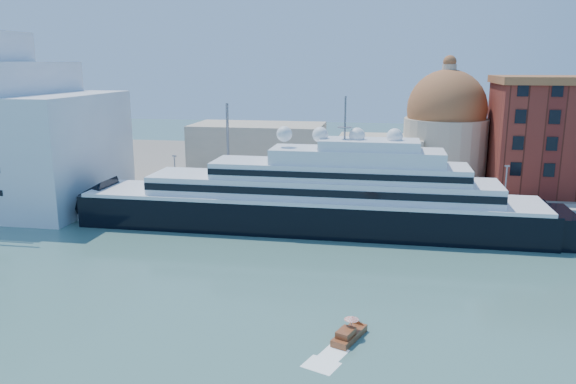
# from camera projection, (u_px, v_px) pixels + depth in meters

# --- Properties ---
(ground) EXTENTS (400.00, 400.00, 0.00)m
(ground) POSITION_uv_depth(u_px,v_px,m) (307.00, 280.00, 73.62)
(ground) COLOR #3D6960
(ground) RESTS_ON ground
(quay) EXTENTS (180.00, 10.00, 2.50)m
(quay) POSITION_uv_depth(u_px,v_px,m) (333.00, 207.00, 105.94)
(quay) COLOR gray
(quay) RESTS_ON ground
(land) EXTENTS (260.00, 72.00, 2.00)m
(land) POSITION_uv_depth(u_px,v_px,m) (349.00, 169.00, 145.30)
(land) COLOR slate
(land) RESTS_ON ground
(quay_fence) EXTENTS (180.00, 0.10, 1.20)m
(quay_fence) POSITION_uv_depth(u_px,v_px,m) (331.00, 203.00, 101.20)
(quay_fence) COLOR slate
(quay_fence) RESTS_ON quay
(superyacht) EXTENTS (88.34, 12.25, 26.40)m
(superyacht) POSITION_uv_depth(u_px,v_px,m) (294.00, 203.00, 95.62)
(superyacht) COLOR black
(superyacht) RESTS_ON ground
(service_barge) EXTENTS (11.00, 4.06, 2.45)m
(service_barge) POSITION_uv_depth(u_px,v_px,m) (111.00, 217.00, 101.32)
(service_barge) COLOR white
(service_barge) RESTS_ON ground
(water_taxi) EXTENTS (3.54, 5.50, 2.48)m
(water_taxi) POSITION_uv_depth(u_px,v_px,m) (349.00, 334.00, 57.69)
(water_taxi) COLOR maroon
(water_taxi) RESTS_ON ground
(church) EXTENTS (66.00, 18.00, 25.50)m
(church) POSITION_uv_depth(u_px,v_px,m) (373.00, 140.00, 125.39)
(church) COLOR beige
(church) RESTS_ON land
(lamp_posts) EXTENTS (120.80, 2.40, 18.00)m
(lamp_posts) POSITION_uv_depth(u_px,v_px,m) (265.00, 162.00, 104.53)
(lamp_posts) COLOR slate
(lamp_posts) RESTS_ON quay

